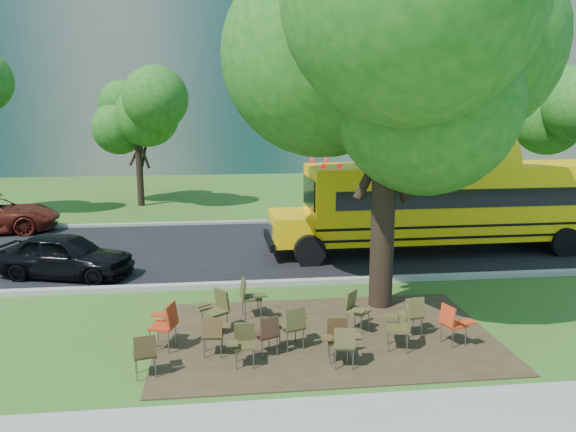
{
  "coord_description": "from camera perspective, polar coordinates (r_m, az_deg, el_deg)",
  "views": [
    {
      "loc": [
        -1.08,
        -11.44,
        4.79
      ],
      "look_at": [
        0.77,
        4.21,
        1.67
      ],
      "focal_mm": 35.0,
      "sensor_mm": 36.0,
      "label": 1
    }
  ],
  "objects": [
    {
      "name": "chair_3",
      "position": [
        10.69,
        -4.57,
        -12.49
      ],
      "size": [
        0.54,
        0.47,
        0.81
      ],
      "rotation": [
        0.0,
        0.0,
        3.1
      ],
      "color": "#423C1C",
      "rests_on": "ground"
    },
    {
      "name": "chair_10",
      "position": [
        12.87,
        -3.96,
        -7.94
      ],
      "size": [
        0.61,
        0.62,
        0.93
      ],
      "rotation": [
        0.0,
        0.0,
        -1.45
      ],
      "color": "#433E1D",
      "rests_on": "ground"
    },
    {
      "name": "chair_5",
      "position": [
        10.89,
        4.95,
        -11.97
      ],
      "size": [
        0.57,
        0.49,
        0.83
      ],
      "rotation": [
        0.0,
        0.0,
        3.06
      ],
      "color": "#50371C",
      "rests_on": "ground"
    },
    {
      "name": "building_right",
      "position": [
        55.97,
        21.07,
        18.42
      ],
      "size": [
        30.0,
        16.0,
        25.0
      ],
      "primitive_type": "cube",
      "color": "slate",
      "rests_on": "ground"
    },
    {
      "name": "ground",
      "position": [
        12.45,
        -1.27,
        -11.44
      ],
      "size": [
        160.0,
        160.0,
        0.0
      ],
      "primitive_type": "plane",
      "color": "#355119",
      "rests_on": "ground"
    },
    {
      "name": "main_tree",
      "position": [
        13.18,
        10.14,
        15.41
      ],
      "size": [
        7.2,
        7.2,
        9.41
      ],
      "color": "black",
      "rests_on": "ground"
    },
    {
      "name": "dirt_patch",
      "position": [
        12.12,
        3.78,
        -12.04
      ],
      "size": [
        7.0,
        4.5,
        0.03
      ],
      "primitive_type": "cube",
      "color": "#382819",
      "rests_on": "ground"
    },
    {
      "name": "chair_9",
      "position": [
        12.14,
        -7.35,
        -9.12
      ],
      "size": [
        0.81,
        0.64,
        0.96
      ],
      "rotation": [
        0.0,
        0.0,
        2.2
      ],
      "color": "#48431F",
      "rests_on": "ground"
    },
    {
      "name": "chair_13",
      "position": [
        12.15,
        12.58,
        -9.47
      ],
      "size": [
        0.6,
        0.61,
        0.9
      ],
      "rotation": [
        0.0,
        0.0,
        0.16
      ],
      "color": "brown",
      "rests_on": "ground"
    },
    {
      "name": "asphalt_road",
      "position": [
        19.08,
        -3.29,
        -3.29
      ],
      "size": [
        80.0,
        8.0,
        0.04
      ],
      "primitive_type": "cube",
      "color": "black",
      "rests_on": "ground"
    },
    {
      "name": "bg_tree_3",
      "position": [
        27.01,
        13.16,
        11.43
      ],
      "size": [
        5.6,
        5.6,
        7.84
      ],
      "color": "black",
      "rests_on": "ground"
    },
    {
      "name": "kerb_near",
      "position": [
        15.23,
        -2.36,
        -6.86
      ],
      "size": [
        80.0,
        0.25,
        0.14
      ],
      "primitive_type": "cube",
      "color": "gray",
      "rests_on": "ground"
    },
    {
      "name": "chair_11",
      "position": [
        11.28,
        0.61,
        -10.82
      ],
      "size": [
        0.62,
        0.69,
        0.91
      ],
      "rotation": [
        0.0,
        0.0,
        0.33
      ],
      "color": "#46401E",
      "rests_on": "ground"
    },
    {
      "name": "chair_7",
      "position": [
        11.92,
        16.42,
        -10.2
      ],
      "size": [
        0.65,
        0.59,
        0.87
      ],
      "rotation": [
        0.0,
        0.0,
        -1.26
      ],
      "color": "red",
      "rests_on": "ground"
    },
    {
      "name": "chair_8",
      "position": [
        11.51,
        -12.31,
        -10.4
      ],
      "size": [
        0.59,
        0.76,
        0.97
      ],
      "rotation": [
        0.0,
        0.0,
        1.27
      ],
      "color": "#B03012",
      "rests_on": "ground"
    },
    {
      "name": "chair_2",
      "position": [
        11.03,
        -2.06,
        -11.61
      ],
      "size": [
        0.57,
        0.66,
        0.84
      ],
      "rotation": [
        0.0,
        0.0,
        0.41
      ],
      "color": "#3C2315",
      "rests_on": "ground"
    },
    {
      "name": "bg_tree_2",
      "position": [
        27.72,
        -15.1,
        9.64
      ],
      "size": [
        4.8,
        4.8,
        6.62
      ],
      "color": "black",
      "rests_on": "ground"
    },
    {
      "name": "kerb_far",
      "position": [
        23.05,
        -3.92,
        -0.63
      ],
      "size": [
        80.0,
        0.25,
        0.14
      ],
      "primitive_type": "cube",
      "color": "gray",
      "rests_on": "ground"
    },
    {
      "name": "building_main",
      "position": [
        48.34,
        -15.73,
        18.2
      ],
      "size": [
        38.0,
        16.0,
        22.0
      ],
      "primitive_type": "cube",
      "color": "slate",
      "rests_on": "ground"
    },
    {
      "name": "chair_1",
      "position": [
        11.09,
        -7.53,
        -11.57
      ],
      "size": [
        0.57,
        0.49,
        0.84
      ],
      "rotation": [
        0.0,
        0.0,
        -0.07
      ],
      "color": "#4D371B",
      "rests_on": "ground"
    },
    {
      "name": "chair_4",
      "position": [
        10.61,
        5.85,
        -12.64
      ],
      "size": [
        0.59,
        0.49,
        0.83
      ],
      "rotation": [
        0.0,
        0.0,
        -0.14
      ],
      "color": "#4C4521",
      "rests_on": "ground"
    },
    {
      "name": "school_bus",
      "position": [
        19.39,
        17.5,
        1.43
      ],
      "size": [
        11.87,
        2.86,
        2.89
      ],
      "rotation": [
        0.0,
        0.0,
        0.02
      ],
      "color": "#F0B807",
      "rests_on": "ground"
    },
    {
      "name": "chair_12",
      "position": [
        12.26,
        6.88,
        -9.17
      ],
      "size": [
        0.6,
        0.75,
        0.87
      ],
      "rotation": [
        0.0,
        0.0,
        3.97
      ],
      "color": "brown",
      "rests_on": "ground"
    },
    {
      "name": "black_car",
      "position": [
        16.98,
        -21.72,
        -3.74
      ],
      "size": [
        4.06,
        2.54,
        1.29
      ],
      "primitive_type": "imported",
      "rotation": [
        0.0,
        0.0,
        1.28
      ],
      "color": "black",
      "rests_on": "ground"
    },
    {
      "name": "chair_6",
      "position": [
        11.48,
        11.39,
        -10.59
      ],
      "size": [
        0.55,
        0.71,
        0.92
      ],
      "rotation": [
        0.0,
        0.0,
        1.31
      ],
      "color": "#47441E",
      "rests_on": "ground"
    },
    {
      "name": "chair_0",
      "position": [
        10.54,
        -14.21,
        -13.11
      ],
      "size": [
        0.56,
        0.58,
        0.83
      ],
      "rotation": [
        0.0,
        0.0,
        0.21
      ],
      "color": "#3E2B16",
      "rests_on": "ground"
    }
  ]
}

